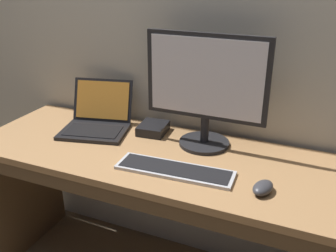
{
  "coord_description": "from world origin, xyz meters",
  "views": [
    {
      "loc": [
        0.67,
        -1.37,
        1.56
      ],
      "look_at": [
        0.08,
        0.0,
        0.92
      ],
      "focal_mm": 40.48,
      "sensor_mm": 36.0,
      "label": 1
    }
  ],
  "objects": [
    {
      "name": "desk",
      "position": [
        0.0,
        -0.01,
        0.55
      ],
      "size": [
        1.7,
        0.62,
        0.78
      ],
      "color": "#A87A4C",
      "rests_on": "ground"
    },
    {
      "name": "laptop_black",
      "position": [
        -0.37,
        0.11,
        0.82
      ],
      "size": [
        0.38,
        0.38,
        0.23
      ],
      "color": "black",
      "rests_on": "desk"
    },
    {
      "name": "external_monitor",
      "position": [
        0.19,
        0.15,
        1.05
      ],
      "size": [
        0.55,
        0.23,
        0.52
      ],
      "color": "black",
      "rests_on": "desk"
    },
    {
      "name": "wired_keyboard",
      "position": [
        0.16,
        -0.12,
        0.78
      ],
      "size": [
        0.49,
        0.16,
        0.02
      ],
      "color": "#BCBCC1",
      "rests_on": "desk"
    },
    {
      "name": "computer_mouse",
      "position": [
        0.52,
        -0.14,
        0.8
      ],
      "size": [
        0.09,
        0.12,
        0.04
      ],
      "primitive_type": "ellipsoid",
      "rotation": [
        0.0,
        0.0,
        -0.27
      ],
      "color": "#38383D",
      "rests_on": "desk"
    },
    {
      "name": "external_drive_box",
      "position": [
        -0.09,
        0.19,
        0.8
      ],
      "size": [
        0.15,
        0.17,
        0.04
      ],
      "primitive_type": "cube",
      "rotation": [
        0.0,
        0.0,
        0.09
      ],
      "color": "black",
      "rests_on": "desk"
    }
  ]
}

